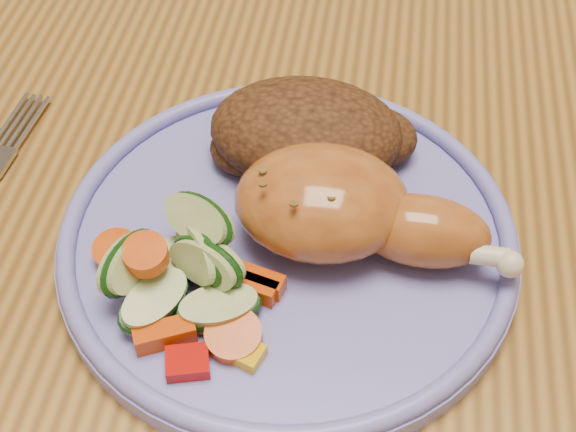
% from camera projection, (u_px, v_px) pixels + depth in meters
% --- Properties ---
extents(dining_table, '(0.90, 1.40, 0.75)m').
position_uv_depth(dining_table, '(374.00, 190.00, 0.59)').
color(dining_table, olive).
rests_on(dining_table, ground).
extents(plate, '(0.25, 0.25, 0.01)m').
position_uv_depth(plate, '(288.00, 241.00, 0.44)').
color(plate, '#6C6CC4').
rests_on(plate, dining_table).
extents(plate_rim, '(0.25, 0.25, 0.01)m').
position_uv_depth(plate_rim, '(288.00, 228.00, 0.43)').
color(plate_rim, '#6C6CC4').
rests_on(plate_rim, plate).
extents(chicken_leg, '(0.15, 0.08, 0.05)m').
position_uv_depth(chicken_leg, '(346.00, 209.00, 0.41)').
color(chicken_leg, '#B06125').
rests_on(chicken_leg, plate).
extents(rice_pilaf, '(0.12, 0.08, 0.05)m').
position_uv_depth(rice_pilaf, '(310.00, 133.00, 0.46)').
color(rice_pilaf, '#482812').
rests_on(rice_pilaf, plate).
extents(vegetable_pile, '(0.10, 0.10, 0.05)m').
position_uv_depth(vegetable_pile, '(184.00, 273.00, 0.40)').
color(vegetable_pile, '#A50A05').
rests_on(vegetable_pile, plate).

